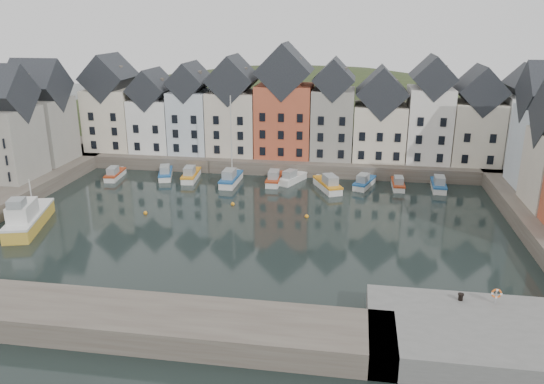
% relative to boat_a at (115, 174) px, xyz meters
% --- Properties ---
extents(ground, '(260.00, 260.00, 0.00)m').
position_rel_boat_a_xyz_m(ground, '(24.49, -17.01, -0.64)').
color(ground, black).
rests_on(ground, ground).
extents(far_quay, '(90.00, 16.00, 2.00)m').
position_rel_boat_a_xyz_m(far_quay, '(24.49, 12.99, 0.36)').
color(far_quay, brown).
rests_on(far_quay, ground).
extents(near_quay, '(18.00, 10.00, 2.00)m').
position_rel_boat_a_xyz_m(near_quay, '(46.49, -37.01, 0.36)').
color(near_quay, '#60605E').
rests_on(near_quay, ground).
extents(near_wall, '(50.00, 6.00, 2.00)m').
position_rel_boat_a_xyz_m(near_wall, '(14.49, -39.01, 0.36)').
color(near_wall, brown).
rests_on(near_wall, ground).
extents(hillside, '(153.60, 70.40, 64.00)m').
position_rel_boat_a_xyz_m(hillside, '(24.51, 38.99, -18.60)').
color(hillside, '#27351A').
rests_on(hillside, ground).
extents(far_terrace, '(72.37, 8.16, 17.78)m').
position_rel_boat_a_xyz_m(far_terrace, '(27.71, 10.99, 8.24)').
color(far_terrace, '#EDE1C7').
rests_on(far_terrace, far_quay).
extents(left_terrace, '(7.65, 17.00, 15.69)m').
position_rel_boat_a_xyz_m(left_terrace, '(-11.51, -3.51, 8.24)').
color(left_terrace, gray).
rests_on(left_terrace, left_quay).
extents(mooring_buoys, '(20.50, 5.50, 0.50)m').
position_rel_boat_a_xyz_m(mooring_buoys, '(20.49, -11.68, -0.49)').
color(mooring_buoys, orange).
rests_on(mooring_buoys, ground).
extents(boat_a, '(2.26, 5.70, 2.14)m').
position_rel_boat_a_xyz_m(boat_a, '(0.00, 0.00, 0.00)').
color(boat_a, silver).
rests_on(boat_a, ground).
extents(boat_b, '(3.48, 6.28, 2.30)m').
position_rel_boat_a_xyz_m(boat_b, '(7.51, 1.57, 0.05)').
color(boat_b, silver).
rests_on(boat_b, ground).
extents(boat_c, '(2.59, 6.48, 2.42)m').
position_rel_boat_a_xyz_m(boat_c, '(11.65, 1.19, 0.09)').
color(boat_c, silver).
rests_on(boat_c, ground).
extents(boat_d, '(2.27, 6.88, 13.07)m').
position_rel_boat_a_xyz_m(boat_d, '(18.13, -0.01, 0.21)').
color(boat_d, silver).
rests_on(boat_d, ground).
extents(boat_e, '(1.92, 6.13, 2.35)m').
position_rel_boat_a_xyz_m(boat_e, '(24.42, 1.34, 0.06)').
color(boat_e, silver).
rests_on(boat_e, ground).
extents(boat_f, '(3.94, 5.95, 2.20)m').
position_rel_boat_a_xyz_m(boat_f, '(26.94, 2.18, 0.02)').
color(boat_f, silver).
rests_on(boat_f, ground).
extents(boat_g, '(4.69, 7.05, 2.60)m').
position_rel_boat_a_xyz_m(boat_g, '(32.41, -0.58, 0.14)').
color(boat_g, silver).
rests_on(boat_g, ground).
extents(boat_h, '(3.52, 6.16, 2.26)m').
position_rel_boat_a_xyz_m(boat_h, '(37.51, 1.65, 0.04)').
color(boat_h, silver).
rests_on(boat_h, ground).
extents(boat_i, '(1.76, 5.38, 2.06)m').
position_rel_boat_a_xyz_m(boat_i, '(42.31, 1.84, -0.02)').
color(boat_i, silver).
rests_on(boat_i, ground).
extents(boat_j, '(2.18, 6.16, 2.33)m').
position_rel_boat_a_xyz_m(boat_j, '(47.97, 2.15, 0.06)').
color(boat_j, silver).
rests_on(boat_j, ground).
extents(large_vessel, '(5.76, 11.13, 5.59)m').
position_rel_boat_a_xyz_m(large_vessel, '(-1.06, -20.68, 0.68)').
color(large_vessel, gold).
rests_on(large_vessel, ground).
extents(mooring_bollard, '(0.48, 0.48, 0.56)m').
position_rel_boat_a_xyz_m(mooring_bollard, '(44.77, -33.51, 1.67)').
color(mooring_bollard, black).
rests_on(mooring_bollard, near_quay).
extents(life_ring_post, '(0.80, 0.17, 1.30)m').
position_rel_boat_a_xyz_m(life_ring_post, '(47.37, -33.64, 2.23)').
color(life_ring_post, gray).
rests_on(life_ring_post, near_quay).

